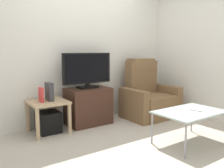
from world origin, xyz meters
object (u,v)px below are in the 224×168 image
object	(u,v)px
book_upright	(41,95)
coffee_table	(190,113)
tv_stand	(88,106)
recliner_armchair	(148,97)
television	(87,70)
subwoofer_box	(48,122)
game_console	(49,92)
side_table	(48,106)
cell_phone	(196,110)

from	to	relation	value
book_upright	coffee_table	world-z (taller)	book_upright
tv_stand	recliner_armchair	distance (m)	1.18
television	coffee_table	xyz separation A→B (m)	(0.68, -1.53, -0.51)
coffee_table	television	bearing A→B (deg)	114.00
recliner_armchair	coffee_table	distance (m)	1.37
tv_stand	television	xyz separation A→B (m)	(0.00, 0.02, 0.61)
subwoofer_box	book_upright	xyz separation A→B (m)	(-0.10, -0.02, 0.43)
subwoofer_box	game_console	xyz separation A→B (m)	(0.04, 0.01, 0.46)
television	recliner_armchair	world-z (taller)	television
television	recliner_armchair	xyz separation A→B (m)	(1.15, -0.25, -0.55)
tv_stand	subwoofer_box	world-z (taller)	tv_stand
television	recliner_armchair	size ratio (longest dim) A/B	0.81
television	tv_stand	bearing A→B (deg)	-90.00
television	game_console	size ratio (longest dim) A/B	3.19
television	side_table	distance (m)	0.87
subwoofer_box	cell_phone	xyz separation A→B (m)	(1.48, -1.51, 0.28)
tv_stand	book_upright	xyz separation A→B (m)	(-0.81, -0.05, 0.29)
side_table	book_upright	size ratio (longest dim) A/B	2.52
subwoofer_box	tv_stand	bearing A→B (deg)	2.19
tv_stand	game_console	bearing A→B (deg)	-178.54
television	coffee_table	world-z (taller)	television
television	side_table	xyz separation A→B (m)	(-0.71, -0.05, -0.51)
television	book_upright	xyz separation A→B (m)	(-0.81, -0.07, -0.33)
recliner_armchair	side_table	distance (m)	1.87
subwoofer_box	book_upright	size ratio (longest dim) A/B	1.49
recliner_armchair	subwoofer_box	xyz separation A→B (m)	(-1.86, 0.20, -0.21)
television	book_upright	distance (m)	0.87
television	subwoofer_box	distance (m)	1.04
television	game_console	world-z (taller)	television
recliner_armchair	cell_phone	world-z (taller)	recliner_armchair
game_console	cell_phone	world-z (taller)	game_console
book_upright	game_console	xyz separation A→B (m)	(0.14, 0.03, 0.03)
side_table	game_console	xyz separation A→B (m)	(0.03, 0.01, 0.22)
game_console	coffee_table	distance (m)	2.03
coffee_table	cell_phone	distance (m)	0.10
coffee_table	recliner_armchair	bearing A→B (deg)	69.93
recliner_armchair	side_table	bearing A→B (deg)	175.46
recliner_armchair	side_table	size ratio (longest dim) A/B	2.00
side_table	tv_stand	bearing A→B (deg)	2.19
cell_phone	coffee_table	bearing A→B (deg)	152.30
subwoofer_box	coffee_table	distance (m)	2.05
tv_stand	subwoofer_box	xyz separation A→B (m)	(-0.71, -0.03, -0.15)
book_upright	cell_phone	world-z (taller)	book_upright
television	cell_phone	bearing A→B (deg)	-63.52
recliner_armchair	book_upright	size ratio (longest dim) A/B	5.03
game_console	coffee_table	bearing A→B (deg)	-47.85
recliner_armchair	subwoofer_box	size ratio (longest dim) A/B	3.38
tv_stand	book_upright	distance (m)	0.86
cell_phone	recliner_armchair	bearing A→B (deg)	60.46
television	side_table	size ratio (longest dim) A/B	1.61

